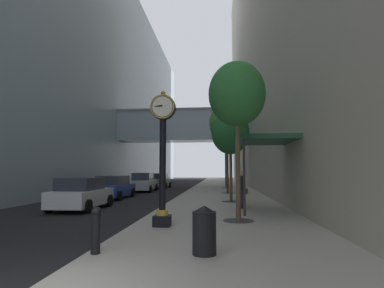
{
  "coord_description": "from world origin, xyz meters",
  "views": [
    {
      "loc": [
        2.96,
        -4.17,
        1.95
      ],
      "look_at": [
        0.94,
        18.67,
        3.92
      ],
      "focal_mm": 28.99,
      "sensor_mm": 36.0,
      "label": 1
    }
  ],
  "objects_px": {
    "street_tree_mid_far": "(227,123)",
    "trash_bin": "(204,229)",
    "car_grey_near": "(160,181)",
    "car_white_far": "(82,194)",
    "car_blue_trailing": "(114,187)",
    "street_tree_near": "(237,95)",
    "pedestrian_walking": "(242,188)",
    "street_clock": "(163,151)",
    "street_tree_far": "(226,136)",
    "bollard_nearest": "(96,229)",
    "car_silver_mid": "(143,182)",
    "street_tree_mid_near": "(230,133)"
  },
  "relations": [
    {
      "from": "street_tree_mid_near",
      "to": "car_silver_mid",
      "type": "bearing_deg",
      "value": 127.37
    },
    {
      "from": "street_tree_mid_near",
      "to": "car_blue_trailing",
      "type": "relative_size",
      "value": 1.17
    },
    {
      "from": "street_tree_mid_far",
      "to": "pedestrian_walking",
      "type": "height_order",
      "value": "street_tree_mid_far"
    },
    {
      "from": "street_tree_near",
      "to": "car_silver_mid",
      "type": "relative_size",
      "value": 1.31
    },
    {
      "from": "street_tree_far",
      "to": "street_clock",
      "type": "bearing_deg",
      "value": -96.58
    },
    {
      "from": "pedestrian_walking",
      "to": "car_grey_near",
      "type": "xyz_separation_m",
      "value": [
        -7.67,
        18.93,
        -0.3
      ]
    },
    {
      "from": "street_tree_mid_near",
      "to": "pedestrian_walking",
      "type": "xyz_separation_m",
      "value": [
        0.41,
        -3.13,
        -3.08
      ]
    },
    {
      "from": "bollard_nearest",
      "to": "car_blue_trailing",
      "type": "height_order",
      "value": "car_blue_trailing"
    },
    {
      "from": "street_tree_near",
      "to": "street_tree_mid_near",
      "type": "relative_size",
      "value": 1.1
    },
    {
      "from": "bollard_nearest",
      "to": "car_silver_mid",
      "type": "distance_m",
      "value": 22.29
    },
    {
      "from": "street_tree_mid_near",
      "to": "street_tree_mid_far",
      "type": "bearing_deg",
      "value": 90.0
    },
    {
      "from": "bollard_nearest",
      "to": "street_tree_mid_near",
      "type": "height_order",
      "value": "street_tree_mid_near"
    },
    {
      "from": "street_tree_near",
      "to": "trash_bin",
      "type": "relative_size",
      "value": 5.61
    },
    {
      "from": "street_tree_far",
      "to": "street_tree_mid_far",
      "type": "bearing_deg",
      "value": -90.0
    },
    {
      "from": "car_white_far",
      "to": "car_blue_trailing",
      "type": "xyz_separation_m",
      "value": [
        -0.43,
        6.03,
        0.0
      ]
    },
    {
      "from": "street_tree_near",
      "to": "car_grey_near",
      "type": "xyz_separation_m",
      "value": [
        -7.26,
        22.75,
        -3.97
      ]
    },
    {
      "from": "street_tree_far",
      "to": "car_silver_mid",
      "type": "relative_size",
      "value": 1.56
    },
    {
      "from": "street_tree_mid_near",
      "to": "car_white_far",
      "type": "xyz_separation_m",
      "value": [
        -7.6,
        -3.25,
        -3.41
      ]
    },
    {
      "from": "street_clock",
      "to": "car_blue_trailing",
      "type": "xyz_separation_m",
      "value": [
        -5.47,
        11.03,
        -1.84
      ]
    },
    {
      "from": "street_tree_mid_far",
      "to": "car_blue_trailing",
      "type": "distance_m",
      "value": 10.35
    },
    {
      "from": "street_tree_far",
      "to": "car_blue_trailing",
      "type": "distance_m",
      "value": 14.52
    },
    {
      "from": "street_clock",
      "to": "car_grey_near",
      "type": "bearing_deg",
      "value": 101.07
    },
    {
      "from": "street_tree_far",
      "to": "car_white_far",
      "type": "bearing_deg",
      "value": -113.88
    },
    {
      "from": "car_grey_near",
      "to": "car_white_far",
      "type": "xyz_separation_m",
      "value": [
        -0.34,
        -19.05,
        -0.02
      ]
    },
    {
      "from": "street_tree_near",
      "to": "street_tree_far",
      "type": "height_order",
      "value": "street_tree_far"
    },
    {
      "from": "trash_bin",
      "to": "pedestrian_walking",
      "type": "distance_m",
      "value": 8.54
    },
    {
      "from": "street_clock",
      "to": "street_tree_mid_far",
      "type": "bearing_deg",
      "value": 80.46
    },
    {
      "from": "bollard_nearest",
      "to": "car_silver_mid",
      "type": "height_order",
      "value": "car_silver_mid"
    },
    {
      "from": "street_tree_near",
      "to": "street_tree_far",
      "type": "xyz_separation_m",
      "value": [
        -0.0,
        20.87,
        0.76
      ]
    },
    {
      "from": "street_tree_near",
      "to": "trash_bin",
      "type": "xyz_separation_m",
      "value": [
        -1.01,
        -4.59,
        -4.09
      ]
    },
    {
      "from": "street_tree_near",
      "to": "car_silver_mid",
      "type": "distance_m",
      "value": 19.19
    },
    {
      "from": "street_tree_far",
      "to": "car_grey_near",
      "type": "height_order",
      "value": "street_tree_far"
    },
    {
      "from": "street_clock",
      "to": "car_grey_near",
      "type": "height_order",
      "value": "street_clock"
    },
    {
      "from": "street_clock",
      "to": "pedestrian_walking",
      "type": "relative_size",
      "value": 2.51
    },
    {
      "from": "bollard_nearest",
      "to": "car_silver_mid",
      "type": "relative_size",
      "value": 0.23
    },
    {
      "from": "trash_bin",
      "to": "car_grey_near",
      "type": "xyz_separation_m",
      "value": [
        -6.25,
        27.35,
        0.12
      ]
    },
    {
      "from": "trash_bin",
      "to": "car_grey_near",
      "type": "relative_size",
      "value": 0.25
    },
    {
      "from": "street_clock",
      "to": "car_silver_mid",
      "type": "height_order",
      "value": "street_clock"
    },
    {
      "from": "street_tree_mid_far",
      "to": "trash_bin",
      "type": "bearing_deg",
      "value": -93.13
    },
    {
      "from": "street_tree_mid_near",
      "to": "car_silver_mid",
      "type": "height_order",
      "value": "street_tree_mid_near"
    },
    {
      "from": "pedestrian_walking",
      "to": "car_grey_near",
      "type": "height_order",
      "value": "pedestrian_walking"
    },
    {
      "from": "street_tree_mid_far",
      "to": "pedestrian_walking",
      "type": "xyz_separation_m",
      "value": [
        0.41,
        -10.09,
        -4.72
      ]
    },
    {
      "from": "car_blue_trailing",
      "to": "street_tree_mid_far",
      "type": "bearing_deg",
      "value": 27.46
    },
    {
      "from": "street_tree_mid_far",
      "to": "pedestrian_walking",
      "type": "bearing_deg",
      "value": -87.66
    },
    {
      "from": "car_grey_near",
      "to": "street_tree_near",
      "type": "bearing_deg",
      "value": -72.31
    },
    {
      "from": "car_grey_near",
      "to": "car_blue_trailing",
      "type": "xyz_separation_m",
      "value": [
        -0.77,
        -13.01,
        -0.02
      ]
    },
    {
      "from": "pedestrian_walking",
      "to": "car_white_far",
      "type": "xyz_separation_m",
      "value": [
        -8.01,
        -0.11,
        -0.32
      ]
    },
    {
      "from": "street_tree_mid_near",
      "to": "pedestrian_walking",
      "type": "bearing_deg",
      "value": -82.51
    },
    {
      "from": "street_tree_mid_far",
      "to": "trash_bin",
      "type": "distance_m",
      "value": 19.23
    },
    {
      "from": "pedestrian_walking",
      "to": "car_white_far",
      "type": "bearing_deg",
      "value": -179.18
    }
  ]
}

